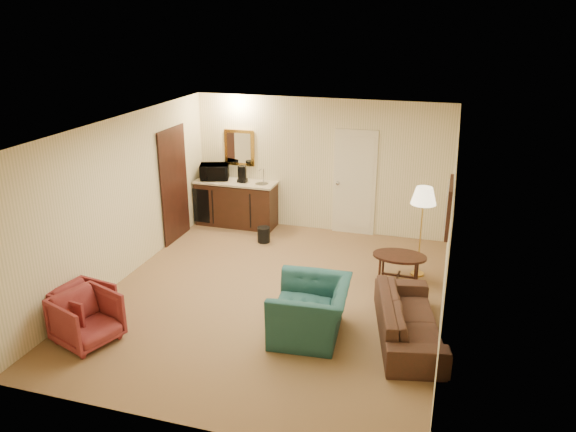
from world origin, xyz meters
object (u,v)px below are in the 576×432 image
floor_lamp (421,232)px  coffee_maker (242,174)px  rose_chair_near (86,317)px  waste_bin (264,235)px  wetbar_cabinet (236,203)px  sofa (409,312)px  rose_chair_far (84,306)px  microwave (214,170)px  teal_armchair (311,302)px  coffee_table (399,269)px

floor_lamp → coffee_maker: size_ratio=4.65×
rose_chair_near → waste_bin: (1.08, 3.91, -0.22)m
wetbar_cabinet → rose_chair_near: bearing=-93.1°
sofa → rose_chair_near: sofa is taller
wetbar_cabinet → rose_chair_far: bearing=-96.6°
wetbar_cabinet → microwave: 0.80m
wetbar_cabinet → rose_chair_near: size_ratio=2.22×
rose_chair_far → coffee_maker: 4.45m
floor_lamp → teal_armchair: bearing=-118.2°
rose_chair_far → wetbar_cabinet: bearing=3.0°
teal_armchair → rose_chair_far: 3.08m
wetbar_cabinet → rose_chair_far: 4.37m
sofa → floor_lamp: 2.04m
sofa → rose_chair_near: (-4.00, -1.31, -0.01)m
teal_armchair → rose_chair_far: size_ratio=1.67×
teal_armchair → microwave: microwave is taller
rose_chair_far → rose_chair_near: bearing=-129.4°
wetbar_cabinet → coffee_maker: 0.64m
sofa → coffee_maker: (-3.61, 3.32, 0.71)m
microwave → coffee_table: bearing=-42.5°
coffee_table → coffee_maker: coffee_maker is taller
rose_chair_far → coffee_table: bearing=-46.9°
wetbar_cabinet → coffee_maker: size_ratio=5.03×
coffee_maker → wetbar_cabinet: bearing=-162.4°
wetbar_cabinet → floor_lamp: floor_lamp is taller
sofa → rose_chair_far: sofa is taller
sofa → waste_bin: 3.92m
rose_chair_near → microwave: size_ratio=1.31×
wetbar_cabinet → rose_chair_near: wetbar_cabinet is taller
teal_armchair → coffee_maker: size_ratio=3.46×
rose_chair_far → coffee_maker: (0.64, 4.34, 0.75)m
waste_bin → rose_chair_far: bearing=-110.2°
coffee_table → floor_lamp: floor_lamp is taller
rose_chair_near → floor_lamp: (3.97, 3.31, 0.39)m
coffee_maker → teal_armchair: bearing=-37.5°
wetbar_cabinet → coffee_maker: coffee_maker is taller
teal_armchair → coffee_table: teal_armchair is taller
wetbar_cabinet → coffee_table: 3.86m
floor_lamp → waste_bin: (-2.90, 0.60, -0.61)m
rose_chair_far → floor_lamp: (4.22, 3.02, 0.42)m
wetbar_cabinet → microwave: microwave is taller
teal_armchair → floor_lamp: 2.62m
teal_armchair → rose_chair_far: teal_armchair is taller
waste_bin → microwave: (-1.29, 0.74, 0.96)m
wetbar_cabinet → waste_bin: 1.14m
coffee_table → coffee_maker: bearing=152.6°
wetbar_cabinet → teal_armchair: teal_armchair is taller
floor_lamp → waste_bin: 3.02m
teal_armchair → waste_bin: size_ratio=3.84×
rose_chair_far → floor_lamp: floor_lamp is taller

